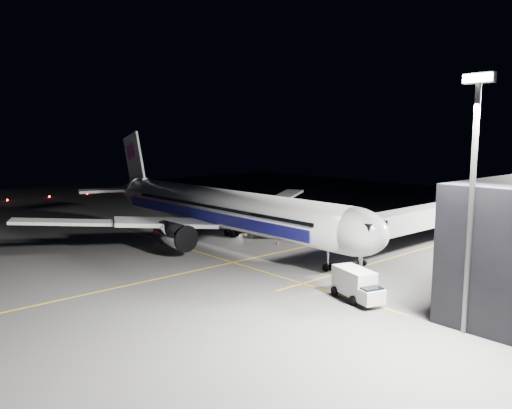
{
  "coord_description": "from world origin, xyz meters",
  "views": [
    {
      "loc": [
        57.77,
        -44.54,
        16.05
      ],
      "look_at": [
        4.5,
        2.84,
        6.0
      ],
      "focal_mm": 35.0,
      "sensor_mm": 36.0,
      "label": 1
    }
  ],
  "objects_px": {
    "airliner": "(217,208)",
    "floodlight_mast_south": "(473,182)",
    "safety_cone_c": "(286,230)",
    "jet_bridge": "(421,218)",
    "baggage_tug": "(248,227)",
    "safety_cone_a": "(273,227)",
    "safety_cone_b": "(277,242)",
    "service_truck": "(357,284)"
  },
  "relations": [
    {
      "from": "airliner",
      "to": "floodlight_mast_south",
      "type": "distance_m",
      "value": 42.13
    },
    {
      "from": "safety_cone_c",
      "to": "jet_bridge",
      "type": "bearing_deg",
      "value": 11.26
    },
    {
      "from": "baggage_tug",
      "to": "safety_cone_a",
      "type": "distance_m",
      "value": 5.74
    },
    {
      "from": "safety_cone_a",
      "to": "safety_cone_b",
      "type": "height_order",
      "value": "safety_cone_b"
    },
    {
      "from": "airliner",
      "to": "safety_cone_b",
      "type": "xyz_separation_m",
      "value": [
        7.08,
        5.75,
        -4.85
      ]
    },
    {
      "from": "safety_cone_a",
      "to": "safety_cone_c",
      "type": "bearing_deg",
      "value": -0.71
    },
    {
      "from": "airliner",
      "to": "baggage_tug",
      "type": "height_order",
      "value": "airliner"
    },
    {
      "from": "baggage_tug",
      "to": "safety_cone_b",
      "type": "xyz_separation_m",
      "value": [
        9.39,
        -2.25,
        -0.6
      ]
    },
    {
      "from": "jet_bridge",
      "to": "baggage_tug",
      "type": "distance_m",
      "value": 27.56
    },
    {
      "from": "jet_bridge",
      "to": "floodlight_mast_south",
      "type": "distance_m",
      "value": 31.05
    },
    {
      "from": "baggage_tug",
      "to": "safety_cone_a",
      "type": "xyz_separation_m",
      "value": [
        0.0,
        5.71,
        -0.66
      ]
    },
    {
      "from": "airliner",
      "to": "safety_cone_c",
      "type": "relative_size",
      "value": 119.63
    },
    {
      "from": "safety_cone_a",
      "to": "airliner",
      "type": "bearing_deg",
      "value": -80.43
    },
    {
      "from": "service_truck",
      "to": "safety_cone_a",
      "type": "xyz_separation_m",
      "value": [
        -32.69,
        19.75,
        -1.35
      ]
    },
    {
      "from": "safety_cone_b",
      "to": "service_truck",
      "type": "bearing_deg",
      "value": -26.85
    },
    {
      "from": "jet_bridge",
      "to": "floodlight_mast_south",
      "type": "bearing_deg",
      "value": -53.21
    },
    {
      "from": "airliner",
      "to": "safety_cone_c",
      "type": "xyz_separation_m",
      "value": [
        0.99,
        13.66,
        -4.91
      ]
    },
    {
      "from": "service_truck",
      "to": "safety_cone_c",
      "type": "xyz_separation_m",
      "value": [
        -29.4,
        19.71,
        -1.36
      ]
    },
    {
      "from": "jet_bridge",
      "to": "baggage_tug",
      "type": "height_order",
      "value": "jet_bridge"
    },
    {
      "from": "safety_cone_c",
      "to": "safety_cone_a",
      "type": "bearing_deg",
      "value": 179.29
    },
    {
      "from": "airliner",
      "to": "safety_cone_b",
      "type": "bearing_deg",
      "value": 39.09
    },
    {
      "from": "airliner",
      "to": "baggage_tug",
      "type": "relative_size",
      "value": 18.31
    },
    {
      "from": "floodlight_mast_south",
      "to": "safety_cone_b",
      "type": "height_order",
      "value": "floodlight_mast_south"
    },
    {
      "from": "safety_cone_a",
      "to": "baggage_tug",
      "type": "bearing_deg",
      "value": -90.04
    },
    {
      "from": "airliner",
      "to": "floodlight_mast_south",
      "type": "bearing_deg",
      "value": -8.33
    },
    {
      "from": "service_truck",
      "to": "safety_cone_a",
      "type": "relative_size",
      "value": 11.91
    },
    {
      "from": "service_truck",
      "to": "baggage_tug",
      "type": "bearing_deg",
      "value": 174.64
    },
    {
      "from": "floodlight_mast_south",
      "to": "safety_cone_b",
      "type": "bearing_deg",
      "value": 160.92
    },
    {
      "from": "service_truck",
      "to": "baggage_tug",
      "type": "distance_m",
      "value": 35.59
    },
    {
      "from": "safety_cone_a",
      "to": "safety_cone_c",
      "type": "height_order",
      "value": "safety_cone_a"
    },
    {
      "from": "safety_cone_b",
      "to": "baggage_tug",
      "type": "bearing_deg",
      "value": 166.55
    },
    {
      "from": "airliner",
      "to": "safety_cone_b",
      "type": "distance_m",
      "value": 10.32
    },
    {
      "from": "service_truck",
      "to": "safety_cone_c",
      "type": "bearing_deg",
      "value": 164.04
    },
    {
      "from": "jet_bridge",
      "to": "floodlight_mast_south",
      "type": "xyz_separation_m",
      "value": [
        18.0,
        -24.07,
        7.79
      ]
    },
    {
      "from": "airliner",
      "to": "service_truck",
      "type": "bearing_deg",
      "value": -11.26
    },
    {
      "from": "floodlight_mast_south",
      "to": "safety_cone_a",
      "type": "height_order",
      "value": "floodlight_mast_south"
    },
    {
      "from": "floodlight_mast_south",
      "to": "airliner",
      "type": "bearing_deg",
      "value": 171.67
    },
    {
      "from": "floodlight_mast_south",
      "to": "safety_cone_b",
      "type": "distance_m",
      "value": 37.94
    },
    {
      "from": "safety_cone_a",
      "to": "safety_cone_c",
      "type": "relative_size",
      "value": 1.04
    },
    {
      "from": "airliner",
      "to": "jet_bridge",
      "type": "xyz_separation_m",
      "value": [
        23.08,
        18.06,
        -0.58
      ]
    },
    {
      "from": "service_truck",
      "to": "safety_cone_c",
      "type": "height_order",
      "value": "service_truck"
    },
    {
      "from": "airliner",
      "to": "jet_bridge",
      "type": "relative_size",
      "value": 1.79
    }
  ]
}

